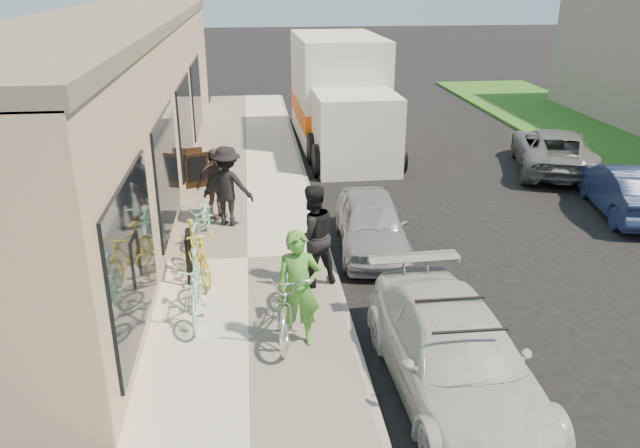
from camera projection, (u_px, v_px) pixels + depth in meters
name	position (u px, v px, depth m)	size (l,w,h in m)	color
ground	(384.00, 345.00, 9.30)	(120.00, 120.00, 0.00)	black
sidewalk	(248.00, 261.00, 11.83)	(3.00, 34.00, 0.15)	beige
curb	(329.00, 258.00, 12.00)	(0.12, 34.00, 0.13)	gray
storefront	(111.00, 106.00, 15.33)	(3.60, 20.00, 4.22)	tan
bike_rack	(188.00, 252.00, 10.76)	(0.07, 0.62, 0.87)	black
sandwich_board	(195.00, 169.00, 15.53)	(0.74, 0.74, 0.94)	black
sedan_white	(454.00, 354.00, 8.02)	(1.80, 4.12, 1.22)	#BCBCB7
sedan_silver	(371.00, 223.00, 12.33)	(1.31, 3.27, 1.11)	#A0A0A5
moving_truck	(340.00, 99.00, 19.60)	(2.67, 6.87, 3.35)	silver
far_car_blue	(626.00, 189.00, 14.17)	(1.25, 3.58, 1.18)	#172245
far_car_gray	(553.00, 150.00, 17.33)	(1.96, 4.25, 1.18)	#575A5D
tandem_bike	(290.00, 295.00, 9.26)	(0.74, 2.13, 1.12)	silver
woman_rider	(298.00, 289.00, 8.77)	(0.63, 0.42, 1.74)	#459130
man_standing	(312.00, 235.00, 10.50)	(0.87, 0.68, 1.79)	black
cruiser_bike_a	(195.00, 287.00, 9.59)	(0.48, 1.69, 1.02)	#9BE7CA
cruiser_bike_b	(202.00, 218.00, 12.51)	(0.57, 1.65, 0.86)	#9BE7CA
cruiser_bike_c	(196.00, 251.00, 10.86)	(0.47, 1.66, 1.00)	gold
bystander_a	(227.00, 186.00, 13.06)	(1.11, 0.64, 1.71)	black
bystander_b	(214.00, 184.00, 13.45)	(0.91, 0.38, 1.56)	brown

